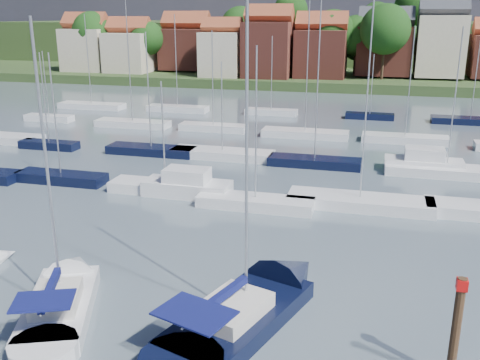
# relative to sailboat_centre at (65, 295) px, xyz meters

# --- Properties ---
(ground) EXTENTS (260.00, 260.00, 0.00)m
(ground) POSITION_rel_sailboat_centre_xyz_m (5.53, 37.31, -0.36)
(ground) COLOR #45515D
(ground) RESTS_ON ground
(sailboat_centre) EXTENTS (6.92, 11.38, 15.10)m
(sailboat_centre) POSITION_rel_sailboat_centre_xyz_m (0.00, 0.00, 0.00)
(sailboat_centre) COLOR silver
(sailboat_centre) RESTS_ON ground
(sailboat_navy) EXTENTS (7.59, 13.91, 18.57)m
(sailboat_navy) POSITION_rel_sailboat_centre_xyz_m (9.66, 1.95, -0.01)
(sailboat_navy) COLOR black
(sailboat_navy) RESTS_ON ground
(timber_piling) EXTENTS (0.40, 0.40, 6.76)m
(timber_piling) POSITION_rel_sailboat_centre_xyz_m (18.17, -1.52, 1.01)
(timber_piling) COLOR #4C331E
(timber_piling) RESTS_ON ground
(buoy_c) EXTENTS (0.48, 0.48, 0.48)m
(buoy_c) POSITION_rel_sailboat_centre_xyz_m (-0.22, -3.20, -0.36)
(buoy_c) COLOR #D85914
(buoy_c) RESTS_ON ground
(buoy_e) EXTENTS (0.44, 0.44, 0.44)m
(buoy_e) POSITION_rel_sailboat_centre_xyz_m (10.62, 2.95, -0.36)
(buoy_e) COLOR #D85914
(buoy_e) RESTS_ON ground
(marina_field) EXTENTS (79.62, 41.41, 15.93)m
(marina_field) POSITION_rel_sailboat_centre_xyz_m (7.44, 32.46, 0.08)
(marina_field) COLOR silver
(marina_field) RESTS_ON ground
(far_shore_town) EXTENTS (212.46, 90.00, 22.27)m
(far_shore_town) POSITION_rel_sailboat_centre_xyz_m (7.76, 129.98, 4.25)
(far_shore_town) COLOR #344924
(far_shore_town) RESTS_ON ground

